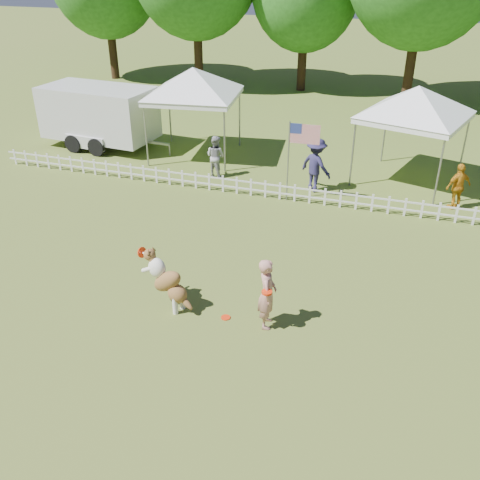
{
  "coord_description": "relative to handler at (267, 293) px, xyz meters",
  "views": [
    {
      "loc": [
        3.59,
        -8.82,
        7.34
      ],
      "look_at": [
        0.02,
        2.0,
        1.1
      ],
      "focal_mm": 40.0,
      "sensor_mm": 36.0,
      "label": 1
    }
  ],
  "objects": [
    {
      "name": "flag_pole",
      "position": [
        -1.19,
        6.64,
        0.5
      ],
      "size": [
        1.02,
        0.16,
        2.66
      ],
      "primitive_type": null,
      "rotation": [
        0.0,
        0.0,
        0.05
      ],
      "color": "gray",
      "rests_on": "ground"
    },
    {
      "name": "spectator_c",
      "position": [
        4.08,
        7.72,
        -0.08
      ],
      "size": [
        0.93,
        0.82,
        1.5
      ],
      "primitive_type": "imported",
      "rotation": [
        0.0,
        0.0,
        3.78
      ],
      "color": "#C78217",
      "rests_on": "ground"
    },
    {
      "name": "picket_fence",
      "position": [
        -1.17,
        6.62,
        -0.53
      ],
      "size": [
        22.0,
        0.08,
        0.6
      ],
      "primitive_type": null,
      "color": "silver",
      "rests_on": "ground"
    },
    {
      "name": "dog",
      "position": [
        -2.32,
        -0.05,
        -0.14
      ],
      "size": [
        1.41,
        0.82,
        1.38
      ],
      "primitive_type": null,
      "rotation": [
        0.0,
        0.0,
        -0.3
      ],
      "color": "brown",
      "rests_on": "ground"
    },
    {
      "name": "spectator_a",
      "position": [
        -4.16,
        7.92,
        -0.08
      ],
      "size": [
        0.87,
        0.77,
        1.51
      ],
      "primitive_type": "imported",
      "rotation": [
        0.0,
        0.0,
        2.83
      ],
      "color": "#9E9EA3",
      "rests_on": "ground"
    },
    {
      "name": "spectator_b",
      "position": [
        -0.47,
        7.71,
        0.1
      ],
      "size": [
        1.38,
        1.2,
        1.86
      ],
      "primitive_type": "imported",
      "rotation": [
        0.0,
        0.0,
        2.62
      ],
      "color": "#28234C",
      "rests_on": "ground"
    },
    {
      "name": "canopy_tent_left",
      "position": [
        -5.7,
        9.77,
        0.85
      ],
      "size": [
        3.67,
        3.67,
        3.37
      ],
      "primitive_type": null,
      "rotation": [
        0.0,
        0.0,
        0.14
      ],
      "color": "white",
      "rests_on": "ground"
    },
    {
      "name": "ground",
      "position": [
        -1.17,
        -0.38,
        -0.83
      ],
      "size": [
        120.0,
        120.0,
        0.0
      ],
      "primitive_type": "plane",
      "color": "#4F6F23",
      "rests_on": "ground"
    },
    {
      "name": "handler",
      "position": [
        0.0,
        0.0,
        0.0
      ],
      "size": [
        0.53,
        0.68,
        1.66
      ],
      "primitive_type": "imported",
      "rotation": [
        0.0,
        0.0,
        1.81
      ],
      "color": "tan",
      "rests_on": "ground"
    },
    {
      "name": "cargo_trailer",
      "position": [
        -9.91,
        9.65,
        0.42
      ],
      "size": [
        5.84,
        2.93,
        2.49
      ],
      "primitive_type": null,
      "rotation": [
        0.0,
        0.0,
        -0.08
      ],
      "color": "silver",
      "rests_on": "ground"
    },
    {
      "name": "canopy_tent_right",
      "position": [
        2.44,
        9.57,
        0.82
      ],
      "size": [
        3.97,
        3.97,
        3.3
      ],
      "primitive_type": null,
      "rotation": [
        0.0,
        0.0,
        -0.29
      ],
      "color": "white",
      "rests_on": "ground"
    },
    {
      "name": "frisbee_on_turf",
      "position": [
        -0.94,
        -0.05,
        -0.82
      ],
      "size": [
        0.28,
        0.28,
        0.02
      ],
      "primitive_type": "cylinder",
      "rotation": [
        0.0,
        0.0,
        -0.36
      ],
      "color": "red",
      "rests_on": "ground"
    }
  ]
}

